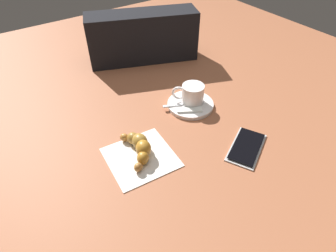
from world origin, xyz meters
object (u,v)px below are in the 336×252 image
Objects in this scene: cell_phone at (246,147)px; sugar_packet at (189,110)px; teaspoon at (190,103)px; espresso_cup at (192,94)px; saucer at (190,105)px; laptop_bag at (143,37)px; napkin at (141,157)px; croissant at (140,146)px.

sugar_packet is at bearing 99.50° from cell_phone.
sugar_packet is (-0.02, -0.02, 0.00)m from teaspoon.
espresso_cup reaches higher than cell_phone.
saucer is 0.34m from laptop_bag.
napkin is at bearing 79.50° from laptop_bag.
teaspoon is at bearing 19.72° from croissant.
napkin is 1.18× the size of croissant.
laptop_bag reaches higher than saucer.
cell_phone is 0.55m from laptop_bag.
laptop_bag is at bearing 84.16° from espresso_cup.
teaspoon reaches higher than sugar_packet.
espresso_cup is at bearing 74.27° from sugar_packet.
espresso_cup is 0.53× the size of cell_phone.
sugar_packet reaches higher than cell_phone.
laptop_bag is (0.03, 0.54, 0.08)m from cell_phone.
saucer is 0.01m from teaspoon.
laptop_bag is (0.26, 0.42, 0.08)m from napkin.
laptop_bag reaches higher than sugar_packet.
laptop_bag is at bearing 83.30° from saucer.
espresso_cup is at bearing 105.84° from laptop_bag.
cell_phone is at bearing -88.08° from saucer.
sugar_packet is 0.47× the size of cell_phone.
teaspoon is (-0.01, -0.00, -0.03)m from espresso_cup.
saucer is 1.02× the size of croissant.
croissant is (-0.19, -0.05, 0.01)m from sugar_packet.
saucer is 1.89× the size of sugar_packet.
cell_phone is (0.01, -0.21, -0.01)m from teaspoon.
teaspoon is at bearing -152.71° from saucer.
cell_phone is at bearing -31.37° from croissant.
teaspoon is at bearing 104.38° from laptop_bag.
laptop_bag is (0.06, 0.35, 0.07)m from sugar_packet.
espresso_cup is at bearing 19.82° from croissant.
napkin is at bearing -157.59° from saucer.
teaspoon is 0.30× the size of laptop_bag.
laptop_bag is (0.03, 0.32, 0.05)m from espresso_cup.
sugar_packet is at bearing -133.65° from saucer.
laptop_bag reaches higher than espresso_cup.
napkin is at bearing -157.67° from espresso_cup.
croissant is (-0.22, -0.08, -0.02)m from espresso_cup.
saucer is 0.04m from sugar_packet.
napkin is 1.03× the size of cell_phone.
croissant is at bearing -160.18° from espresso_cup.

